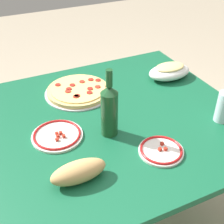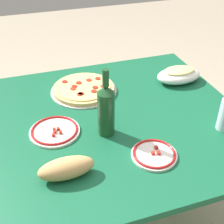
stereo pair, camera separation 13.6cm
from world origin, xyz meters
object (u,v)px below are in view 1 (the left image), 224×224
wine_bottle (109,110)px  water_glass (224,107)px  pepperoni_pizza (78,91)px  bread_loaf (79,172)px  side_plate_far (161,150)px  dining_table (112,136)px  baked_pasta_dish (169,71)px  side_plate_near (57,135)px

wine_bottle → water_glass: wine_bottle is taller
pepperoni_pizza → wine_bottle: 0.37m
water_glass → bread_loaf: bearing=5.1°
water_glass → bread_loaf: 0.69m
pepperoni_pizza → water_glass: water_glass is taller
pepperoni_pizza → side_plate_far: (-0.14, 0.55, -0.01)m
dining_table → baked_pasta_dish: bearing=-155.2°
baked_pasta_dish → side_plate_far: baked_pasta_dish is taller
side_plate_near → side_plate_far: same height
side_plate_near → side_plate_far: (-0.34, 0.26, 0.00)m
bread_loaf → side_plate_far: bearing=179.5°
dining_table → side_plate_far: bearing=104.4°
dining_table → baked_pasta_dish: (-0.44, -0.20, 0.15)m
side_plate_far → bread_loaf: size_ratio=0.88×
dining_table → wine_bottle: wine_bottle is taller
water_glass → wine_bottle: bearing=-14.9°
side_plate_near → pepperoni_pizza: bearing=-124.5°
side_plate_near → dining_table: bearing=-174.4°
side_plate_far → dining_table: bearing=-75.6°
baked_pasta_dish → wine_bottle: (0.50, 0.30, 0.08)m
wine_bottle → side_plate_far: size_ratio=1.68×
wine_bottle → water_glass: 0.50m
pepperoni_pizza → baked_pasta_dish: size_ratio=1.39×
dining_table → wine_bottle: 0.25m
pepperoni_pizza → baked_pasta_dish: baked_pasta_dish is taller
baked_pasta_dish → bread_loaf: (0.70, 0.49, -0.00)m
pepperoni_pizza → side_plate_far: size_ratio=1.90×
wine_bottle → side_plate_near: wine_bottle is taller
wine_bottle → bread_loaf: 0.29m
baked_pasta_dish → side_plate_near: baked_pasta_dish is taller
pepperoni_pizza → side_plate_near: pepperoni_pizza is taller
pepperoni_pizza → side_plate_far: 0.57m
dining_table → water_glass: (-0.43, 0.22, 0.18)m
dining_table → side_plate_far: size_ratio=6.67×
side_plate_near → bread_loaf: bread_loaf is taller
dining_table → baked_pasta_dish: baked_pasta_dish is taller
dining_table → bread_loaf: bearing=47.4°
baked_pasta_dish → side_plate_far: 0.61m
baked_pasta_dish → water_glass: size_ratio=1.72×
pepperoni_pizza → wine_bottle: bearing=91.3°
pepperoni_pizza → side_plate_far: pepperoni_pizza is taller
baked_pasta_dish → side_plate_near: 0.74m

